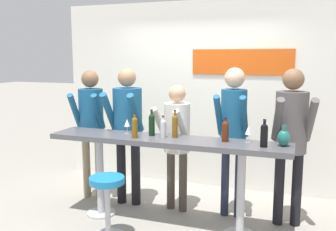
{
  "coord_description": "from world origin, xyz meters",
  "views": [
    {
      "loc": [
        1.43,
        -3.9,
        1.95
      ],
      "look_at": [
        0.0,
        0.07,
        1.29
      ],
      "focal_mm": 40.0,
      "sensor_mm": 36.0,
      "label": 1
    }
  ],
  "objects_px": {
    "wine_glass_0": "(248,131)",
    "wine_glass_1": "(127,123)",
    "person_center_left": "(177,134)",
    "wine_bottle_5": "(225,130)",
    "person_center": "(233,124)",
    "wine_bottle_2": "(163,127)",
    "person_far_left": "(91,119)",
    "person_left": "(127,121)",
    "wine_bottle_1": "(152,124)",
    "wine_bottle_0": "(264,134)",
    "tasting_table": "(166,152)",
    "person_center_right": "(291,130)",
    "bar_stool": "(107,198)",
    "wine_bottle_4": "(175,125)",
    "wine_bottle_3": "(135,126)",
    "decorative_vase": "(284,138)"
  },
  "relations": [
    {
      "from": "bar_stool",
      "to": "wine_glass_1",
      "type": "distance_m",
      "value": 0.95
    },
    {
      "from": "wine_bottle_2",
      "to": "wine_glass_1",
      "type": "xyz_separation_m",
      "value": [
        -0.49,
        0.07,
        0.01
      ]
    },
    {
      "from": "person_left",
      "to": "person_center_right",
      "type": "height_order",
      "value": "person_center_right"
    },
    {
      "from": "wine_bottle_5",
      "to": "wine_bottle_3",
      "type": "bearing_deg",
      "value": -170.84
    },
    {
      "from": "tasting_table",
      "to": "person_left",
      "type": "relative_size",
      "value": 1.54
    },
    {
      "from": "wine_glass_1",
      "to": "wine_bottle_1",
      "type": "bearing_deg",
      "value": -3.12
    },
    {
      "from": "person_far_left",
      "to": "wine_bottle_4",
      "type": "distance_m",
      "value": 1.41
    },
    {
      "from": "bar_stool",
      "to": "wine_bottle_2",
      "type": "xyz_separation_m",
      "value": [
        0.43,
        0.56,
        0.69
      ]
    },
    {
      "from": "decorative_vase",
      "to": "person_left",
      "type": "bearing_deg",
      "value": 169.3
    },
    {
      "from": "tasting_table",
      "to": "person_center_right",
      "type": "height_order",
      "value": "person_center_right"
    },
    {
      "from": "person_left",
      "to": "person_center_left",
      "type": "distance_m",
      "value": 0.68
    },
    {
      "from": "person_far_left",
      "to": "person_left",
      "type": "xyz_separation_m",
      "value": [
        0.57,
        -0.05,
        0.01
      ]
    },
    {
      "from": "person_left",
      "to": "wine_glass_1",
      "type": "height_order",
      "value": "person_left"
    },
    {
      "from": "wine_bottle_2",
      "to": "wine_glass_1",
      "type": "height_order",
      "value": "wine_bottle_2"
    },
    {
      "from": "wine_bottle_4",
      "to": "person_center_right",
      "type": "bearing_deg",
      "value": 18.01
    },
    {
      "from": "person_center",
      "to": "wine_bottle_2",
      "type": "height_order",
      "value": "person_center"
    },
    {
      "from": "person_center_left",
      "to": "decorative_vase",
      "type": "bearing_deg",
      "value": -5.7
    },
    {
      "from": "person_far_left",
      "to": "person_center_left",
      "type": "height_order",
      "value": "person_far_left"
    },
    {
      "from": "wine_bottle_4",
      "to": "person_left",
      "type": "bearing_deg",
      "value": 155.06
    },
    {
      "from": "wine_bottle_3",
      "to": "person_left",
      "type": "bearing_deg",
      "value": 123.41
    },
    {
      "from": "tasting_table",
      "to": "bar_stool",
      "type": "distance_m",
      "value": 0.82
    },
    {
      "from": "wine_bottle_3",
      "to": "bar_stool",
      "type": "bearing_deg",
      "value": -106.93
    },
    {
      "from": "wine_bottle_5",
      "to": "wine_bottle_1",
      "type": "bearing_deg",
      "value": 178.78
    },
    {
      "from": "wine_glass_0",
      "to": "wine_glass_1",
      "type": "height_order",
      "value": "same"
    },
    {
      "from": "wine_bottle_3",
      "to": "wine_glass_0",
      "type": "xyz_separation_m",
      "value": [
        1.25,
        0.22,
        -0.01
      ]
    },
    {
      "from": "person_center_left",
      "to": "wine_bottle_2",
      "type": "xyz_separation_m",
      "value": [
        -0.02,
        -0.42,
        0.15
      ]
    },
    {
      "from": "wine_bottle_3",
      "to": "wine_bottle_4",
      "type": "distance_m",
      "value": 0.46
    },
    {
      "from": "wine_glass_0",
      "to": "wine_glass_1",
      "type": "distance_m",
      "value": 1.44
    },
    {
      "from": "bar_stool",
      "to": "wine_bottle_0",
      "type": "xyz_separation_m",
      "value": [
        1.56,
        0.48,
        0.71
      ]
    },
    {
      "from": "wine_bottle_0",
      "to": "wine_bottle_1",
      "type": "height_order",
      "value": "wine_bottle_1"
    },
    {
      "from": "wine_bottle_1",
      "to": "wine_bottle_2",
      "type": "distance_m",
      "value": 0.17
    },
    {
      "from": "bar_stool",
      "to": "person_center_right",
      "type": "height_order",
      "value": "person_center_right"
    },
    {
      "from": "person_left",
      "to": "person_center",
      "type": "height_order",
      "value": "person_center"
    },
    {
      "from": "bar_stool",
      "to": "decorative_vase",
      "type": "xyz_separation_m",
      "value": [
        1.75,
        0.59,
        0.67
      ]
    },
    {
      "from": "wine_bottle_2",
      "to": "wine_glass_0",
      "type": "xyz_separation_m",
      "value": [
        0.95,
        0.08,
        0.01
      ]
    },
    {
      "from": "wine_bottle_5",
      "to": "wine_glass_0",
      "type": "xyz_separation_m",
      "value": [
        0.24,
        0.05,
        -0.0
      ]
    },
    {
      "from": "wine_bottle_3",
      "to": "wine_glass_1",
      "type": "height_order",
      "value": "wine_bottle_3"
    },
    {
      "from": "wine_bottle_0",
      "to": "wine_glass_1",
      "type": "distance_m",
      "value": 1.63
    },
    {
      "from": "tasting_table",
      "to": "person_center",
      "type": "bearing_deg",
      "value": 35.6
    },
    {
      "from": "person_left",
      "to": "person_center",
      "type": "xyz_separation_m",
      "value": [
        1.37,
        0.06,
        0.04
      ]
    },
    {
      "from": "tasting_table",
      "to": "person_center_left",
      "type": "xyz_separation_m",
      "value": [
        -0.02,
        0.45,
        0.13
      ]
    },
    {
      "from": "wine_bottle_0",
      "to": "person_far_left",
      "type": "bearing_deg",
      "value": 167.35
    },
    {
      "from": "person_left",
      "to": "wine_bottle_0",
      "type": "distance_m",
      "value": 1.84
    },
    {
      "from": "bar_stool",
      "to": "person_left",
      "type": "bearing_deg",
      "value": 102.81
    },
    {
      "from": "person_left",
      "to": "wine_bottle_5",
      "type": "bearing_deg",
      "value": -18.03
    },
    {
      "from": "person_center",
      "to": "tasting_table",
      "type": "bearing_deg",
      "value": -145.17
    },
    {
      "from": "wine_bottle_4",
      "to": "wine_glass_0",
      "type": "relative_size",
      "value": 1.82
    },
    {
      "from": "person_left",
      "to": "decorative_vase",
      "type": "bearing_deg",
      "value": -13.54
    },
    {
      "from": "person_left",
      "to": "wine_bottle_1",
      "type": "distance_m",
      "value": 0.6
    },
    {
      "from": "person_center_left",
      "to": "wine_bottle_5",
      "type": "xyz_separation_m",
      "value": [
        0.69,
        -0.39,
        0.16
      ]
    }
  ]
}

